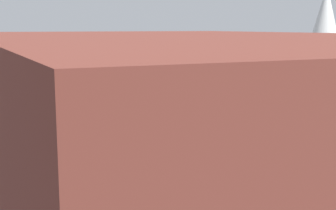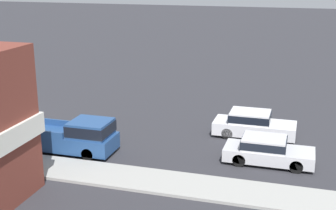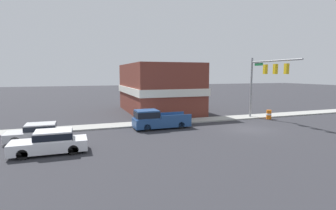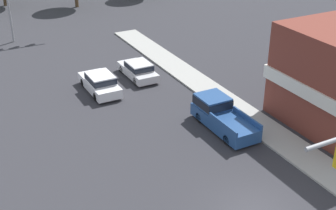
% 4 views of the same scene
% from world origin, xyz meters
% --- Properties ---
extents(ground_plane, '(200.00, 200.00, 0.00)m').
position_xyz_m(ground_plane, '(0.00, 0.00, 0.00)').
color(ground_plane, '#2D2D33').
extents(sidewalk_curb, '(2.40, 60.00, 0.14)m').
position_xyz_m(sidewalk_curb, '(5.70, 0.00, 0.07)').
color(sidewalk_curb, '#9E9E99').
rests_on(sidewalk_curb, ground).
extents(near_signal_assembly, '(7.42, 0.49, 7.12)m').
position_xyz_m(near_signal_assembly, '(3.07, -4.40, 5.25)').
color(near_signal_assembly, gray).
rests_on(near_signal_assembly, ground).
extents(car_lead, '(1.94, 4.77, 1.53)m').
position_xyz_m(car_lead, '(-1.90, 17.13, 0.80)').
color(car_lead, black).
rests_on(car_lead, ground).
extents(car_oncoming, '(1.87, 4.51, 1.39)m').
position_xyz_m(car_oncoming, '(1.90, 18.30, 0.73)').
color(car_oncoming, black).
rests_on(car_oncoming, ground).
extents(pickup_truck_parked, '(2.02, 5.45, 1.85)m').
position_xyz_m(pickup_truck_parked, '(3.29, 8.17, 0.91)').
color(pickup_truck_parked, black).
rests_on(pickup_truck_parked, ground).
extents(construction_barrel, '(0.59, 0.59, 1.06)m').
position_xyz_m(construction_barrel, '(3.90, -5.74, 0.54)').
color(construction_barrel, orange).
rests_on(construction_barrel, ground).
extents(corner_brick_building, '(13.81, 8.74, 6.58)m').
position_xyz_m(corner_brick_building, '(14.15, 4.50, 3.26)').
color(corner_brick_building, brown).
rests_on(corner_brick_building, ground).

